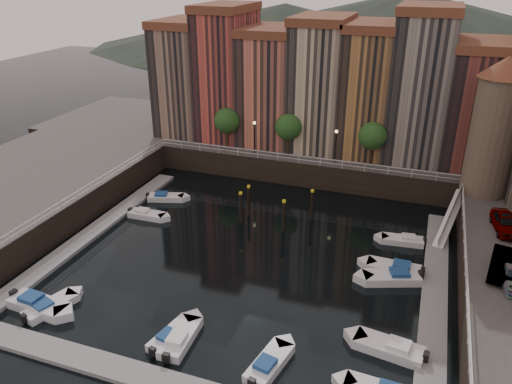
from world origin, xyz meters
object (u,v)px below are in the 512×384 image
at_px(gangway, 450,216).
at_px(corner_tower, 496,125).
at_px(boat_left_4, 165,197).
at_px(car_a, 505,223).
at_px(car_b, 502,265).
at_px(mooring_pilings, 271,208).
at_px(boat_left_0, 38,305).
at_px(boat_left_3, 146,215).

bearing_deg(gangway, corner_tower, 57.20).
relative_size(boat_left_4, car_a, 0.93).
relative_size(gangway, car_a, 1.79).
bearing_deg(car_b, corner_tower, 101.41).
bearing_deg(car_b, mooring_pilings, 169.83).
xyz_separation_m(boat_left_0, boat_left_3, (-0.15, 16.31, -0.08)).
distance_m(car_a, car_b, 7.37).
distance_m(mooring_pilings, boat_left_0, 23.46).
bearing_deg(mooring_pilings, boat_left_0, -122.52).
distance_m(gangway, car_a, 6.01).
relative_size(boat_left_0, car_b, 1.11).
height_order(mooring_pilings, car_b, car_b).
relative_size(car_a, car_b, 0.96).
xyz_separation_m(mooring_pilings, boat_left_0, (-12.59, -19.75, -1.24)).
bearing_deg(boat_left_3, car_a, 4.34).
distance_m(gangway, boat_left_0, 38.07).
xyz_separation_m(corner_tower, car_a, (1.36, -8.31, -6.40)).
relative_size(corner_tower, boat_left_4, 3.18).
bearing_deg(boat_left_3, boat_left_0, -90.78).
distance_m(boat_left_0, boat_left_3, 16.31).
relative_size(corner_tower, boat_left_0, 2.58).
bearing_deg(gangway, boat_left_0, -141.85).
xyz_separation_m(gangway, boat_left_0, (-29.91, -23.50, -1.51)).
bearing_deg(car_a, boat_left_0, -158.06).
bearing_deg(car_b, boat_left_0, -150.26).
distance_m(gangway, mooring_pilings, 17.72).
distance_m(boat_left_3, boat_left_4, 4.47).
bearing_deg(car_a, mooring_pilings, 171.83).
bearing_deg(boat_left_0, gangway, 42.52).
bearing_deg(car_a, boat_left_4, 170.20).
xyz_separation_m(boat_left_0, boat_left_4, (-0.40, 20.77, -0.08)).
xyz_separation_m(corner_tower, mooring_pilings, (-20.22, -8.24, -8.54)).
bearing_deg(boat_left_4, corner_tower, -5.12).
xyz_separation_m(mooring_pilings, boat_left_3, (-12.74, -3.45, -1.32)).
bearing_deg(boat_left_0, boat_left_4, 95.47).
xyz_separation_m(boat_left_0, car_a, (34.17, 19.69, 3.38)).
bearing_deg(gangway, car_b, -72.80).
distance_m(corner_tower, boat_left_0, 44.23).
bearing_deg(boat_left_4, boat_left_0, -106.30).
bearing_deg(boat_left_3, gangway, 12.16).
distance_m(corner_tower, mooring_pilings, 23.45).
distance_m(boat_left_3, car_a, 34.66).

